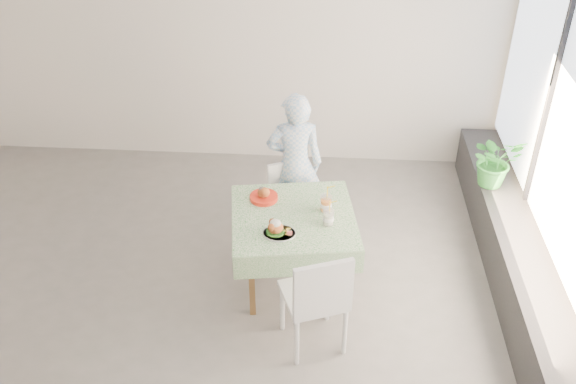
# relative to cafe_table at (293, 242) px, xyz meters

# --- Properties ---
(floor) EXTENTS (6.00, 6.00, 0.00)m
(floor) POSITION_rel_cafe_table_xyz_m (-0.81, -0.22, -0.46)
(floor) COLOR #64625F
(floor) RESTS_ON ground
(wall_back) EXTENTS (6.00, 0.02, 2.80)m
(wall_back) POSITION_rel_cafe_table_xyz_m (-0.81, 2.28, 0.94)
(wall_back) COLOR silver
(wall_back) RESTS_ON ground
(window_ledge) EXTENTS (0.40, 4.80, 0.50)m
(window_ledge) POSITION_rel_cafe_table_xyz_m (1.99, -0.22, -0.21)
(window_ledge) COLOR black
(window_ledge) RESTS_ON ground
(cafe_table) EXTENTS (1.18, 1.18, 0.74)m
(cafe_table) POSITION_rel_cafe_table_xyz_m (0.00, 0.00, 0.00)
(cafe_table) COLOR brown
(cafe_table) RESTS_ON ground
(chair_far) EXTENTS (0.50, 0.50, 0.79)m
(chair_far) POSITION_rel_cafe_table_xyz_m (-0.06, 0.68, -0.22)
(chair_far) COLOR white
(chair_far) RESTS_ON ground
(chair_near) EXTENTS (0.59, 0.59, 0.98)m
(chair_near) POSITION_rel_cafe_table_xyz_m (0.21, -0.73, -0.16)
(chair_near) COLOR white
(chair_near) RESTS_ON ground
(diner) EXTENTS (0.59, 0.42, 1.49)m
(diner) POSITION_rel_cafe_table_xyz_m (-0.04, 0.84, 0.29)
(diner) COLOR #92C0EB
(diner) RESTS_ON ground
(main_dish) EXTENTS (0.28, 0.28, 0.14)m
(main_dish) POSITION_rel_cafe_table_xyz_m (-0.12, -0.27, 0.33)
(main_dish) COLOR white
(main_dish) RESTS_ON cafe_table
(juice_cup_orange) EXTENTS (0.11, 0.11, 0.30)m
(juice_cup_orange) POSITION_rel_cafe_table_xyz_m (0.27, 0.10, 0.35)
(juice_cup_orange) COLOR white
(juice_cup_orange) RESTS_ON cafe_table
(juice_cup_lemonade) EXTENTS (0.10, 0.10, 0.27)m
(juice_cup_lemonade) POSITION_rel_cafe_table_xyz_m (0.30, -0.10, 0.35)
(juice_cup_lemonade) COLOR white
(juice_cup_lemonade) RESTS_ON cafe_table
(second_dish) EXTENTS (0.25, 0.25, 0.12)m
(second_dish) POSITION_rel_cafe_table_xyz_m (-0.28, 0.23, 0.32)
(second_dish) COLOR red
(second_dish) RESTS_ON cafe_table
(potted_plant) EXTENTS (0.57, 0.53, 0.53)m
(potted_plant) POSITION_rel_cafe_table_xyz_m (1.90, 1.02, 0.31)
(potted_plant) COLOR #2A7F30
(potted_plant) RESTS_ON window_ledge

